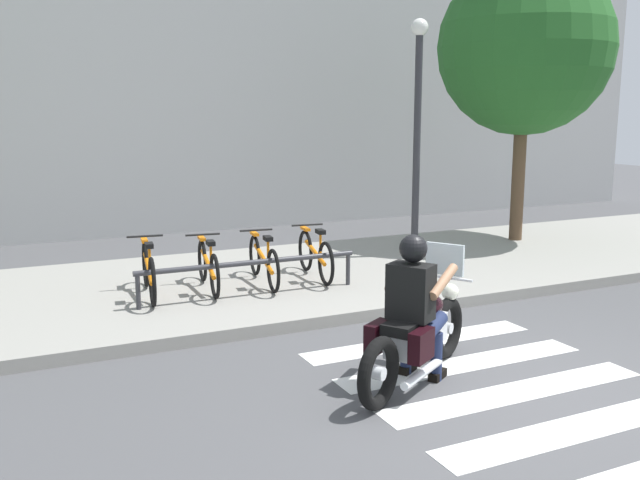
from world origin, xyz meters
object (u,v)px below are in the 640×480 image
object	(u,v)px
bicycle_3	(315,255)
street_lamp	(417,117)
bicycle_2	(263,261)
bicycle_0	(149,271)
rider	(414,299)
bicycle_1	(208,266)
bike_rack	(250,266)
tree_near_rack	(525,48)
motorcycle	(417,334)

from	to	relation	value
bicycle_3	street_lamp	bearing A→B (deg)	19.55
bicycle_2	bicycle_3	xyz separation A→B (m)	(0.80, -0.00, 0.01)
bicycle_3	bicycle_0	bearing A→B (deg)	179.99
rider	bicycle_3	size ratio (longest dim) A/B	0.91
bicycle_1	bike_rack	world-z (taller)	bicycle_1
bicycle_0	bike_rack	distance (m)	1.33
bicycle_0	tree_near_rack	world-z (taller)	tree_near_rack
bicycle_0	bike_rack	world-z (taller)	bicycle_0
bicycle_2	bicycle_3	size ratio (longest dim) A/B	1.06
motorcycle	bicycle_0	xyz separation A→B (m)	(-1.77, 3.65, 0.03)
rider	bicycle_2	xyz separation A→B (m)	(-0.10, 3.69, -0.35)
tree_near_rack	bicycle_0	bearing A→B (deg)	-170.58
bicycle_0	tree_near_rack	bearing A→B (deg)	9.42
bicycle_2	bike_rack	bearing A→B (deg)	-125.88
street_lamp	bicycle_0	bearing A→B (deg)	-170.32
bicycle_2	tree_near_rack	world-z (taller)	tree_near_rack
rider	bicycle_3	bearing A→B (deg)	79.16
bicycle_1	tree_near_rack	size ratio (longest dim) A/B	0.31
motorcycle	rider	distance (m)	0.38
tree_near_rack	bicycle_1	bearing A→B (deg)	-169.42
bicycle_0	bicycle_3	bearing A→B (deg)	-0.01
rider	bicycle_0	bearing A→B (deg)	114.73
bicycle_1	bicycle_3	bearing A→B (deg)	-0.03
motorcycle	bike_rack	world-z (taller)	motorcycle
bicycle_3	motorcycle	bearing A→B (deg)	-99.93
bicycle_0	street_lamp	world-z (taller)	street_lamp
motorcycle	bike_rack	distance (m)	3.15
motorcycle	bike_rack	xyz separation A→B (m)	(-0.56, 3.10, 0.10)
bicycle_3	street_lamp	distance (m)	3.07
rider	bicycle_2	world-z (taller)	rider
street_lamp	bicycle_3	bearing A→B (deg)	-160.45
bicycle_2	street_lamp	xyz separation A→B (m)	(3.03, 0.79, 1.97)
bicycle_2	tree_near_rack	bearing A→B (deg)	12.06
bike_rack	tree_near_rack	world-z (taller)	tree_near_rack
bicycle_0	bicycle_1	xyz separation A→B (m)	(0.80, 0.00, -0.01)
bicycle_0	street_lamp	size ratio (longest dim) A/B	0.42
rider	bicycle_3	xyz separation A→B (m)	(0.71, 3.69, -0.34)
bike_rack	tree_near_rack	size ratio (longest dim) A/B	0.57
bike_rack	tree_near_rack	distance (m)	6.96
bicycle_2	bike_rack	xyz separation A→B (m)	(-0.40, -0.56, 0.07)
bicycle_1	tree_near_rack	xyz separation A→B (m)	(6.37, 1.19, 3.20)
bicycle_1	bicycle_2	xyz separation A→B (m)	(0.80, 0.00, 0.00)
bike_rack	street_lamp	bearing A→B (deg)	21.40
bicycle_1	bicycle_3	world-z (taller)	bicycle_3
bike_rack	tree_near_rack	bearing A→B (deg)	16.29
bicycle_1	street_lamp	distance (m)	4.38
motorcycle	bicycle_1	bearing A→B (deg)	104.80
bicycle_2	tree_near_rack	xyz separation A→B (m)	(5.57, 1.19, 3.20)
bicycle_3	bike_rack	bearing A→B (deg)	-155.28
bicycle_3	street_lamp	size ratio (longest dim) A/B	0.39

